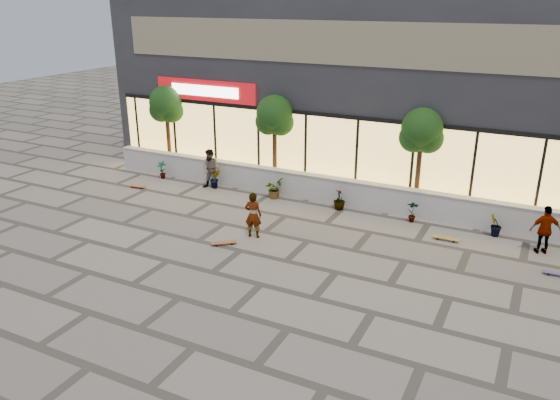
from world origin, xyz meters
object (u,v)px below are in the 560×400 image
at_px(skateboard_right_near, 446,238).
at_px(skateboard_right_far, 558,274).
at_px(tree_mideast, 422,133).
at_px(skater_left, 211,169).
at_px(skater_center, 253,215).
at_px(tree_west, 166,106).
at_px(skateboard_left, 138,186).
at_px(skateboard_center, 224,243).
at_px(tree_midwest, 275,118).
at_px(skater_right_near, 545,230).

bearing_deg(skateboard_right_near, skateboard_right_far, -17.77).
height_order(tree_mideast, skateboard_right_far, tree_mideast).
bearing_deg(skater_left, skater_center, -51.80).
distance_m(tree_west, skater_center, 9.02).
xyz_separation_m(tree_mideast, skateboard_left, (-11.15, -2.76, -2.91)).
xyz_separation_m(tree_mideast, skateboard_center, (-4.84, -5.94, -2.90)).
distance_m(tree_west, tree_midwest, 5.50).
relative_size(tree_midwest, skater_right_near, 2.46).
height_order(tree_midwest, skater_left, tree_midwest).
height_order(tree_midwest, skateboard_right_near, tree_midwest).
xyz_separation_m(tree_midwest, skateboard_left, (-5.15, -2.76, -2.91)).
height_order(skater_right_near, skateboard_right_near, skater_right_near).
relative_size(tree_mideast, skater_right_near, 2.46).
xyz_separation_m(tree_midwest, skateboard_right_far, (11.00, -3.39, -2.90)).
bearing_deg(skater_right_near, skateboard_left, -18.93).
relative_size(tree_midwest, skateboard_left, 5.13).
bearing_deg(skateboard_left, skateboard_center, -33.53).
bearing_deg(skater_center, tree_mideast, -142.81).
height_order(skater_left, skater_right_near, skater_left).
relative_size(tree_west, skater_right_near, 2.46).
bearing_deg(skater_center, tree_west, -46.28).
xyz_separation_m(skater_center, skateboard_left, (-6.87, 2.18, -0.72)).
height_order(tree_midwest, skateboard_right_far, tree_midwest).
bearing_deg(tree_west, skater_center, -34.39).
height_order(skater_left, skateboard_right_near, skater_left).
bearing_deg(skater_left, skateboard_right_near, -15.68).
relative_size(tree_west, skateboard_left, 5.13).
relative_size(tree_mideast, skateboard_center, 5.09).
bearing_deg(tree_midwest, skateboard_center, -78.92).
relative_size(tree_mideast, skater_center, 2.47).
xyz_separation_m(skater_right_near, skateboard_right_near, (-2.90, -0.41, -0.71)).
distance_m(skater_center, skater_right_near, 9.29).
xyz_separation_m(skateboard_center, skateboard_right_far, (9.84, 2.55, -0.00)).
bearing_deg(skateboard_left, skater_center, -24.41).
distance_m(tree_midwest, tree_mideast, 6.00).
height_order(skater_center, skateboard_right_near, skater_center).
bearing_deg(skateboard_right_far, tree_west, 166.07).
bearing_deg(skater_left, skateboard_right_far, -18.82).
height_order(skater_left, skateboard_right_far, skater_left).
distance_m(tree_west, skater_right_near, 16.26).
bearing_deg(skateboard_right_near, tree_west, 169.45).
distance_m(skater_right_near, skateboard_right_near, 3.01).
relative_size(skateboard_center, skateboard_right_near, 0.89).
bearing_deg(skater_center, skateboard_center, 49.03).
distance_m(skater_center, skater_left, 5.34).
relative_size(tree_midwest, tree_mideast, 1.00).
bearing_deg(tree_west, skateboard_center, -41.71).
xyz_separation_m(tree_west, skater_center, (7.22, -4.94, -2.19)).
height_order(tree_midwest, skater_center, tree_midwest).
distance_m(skater_center, skateboard_right_near, 6.48).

